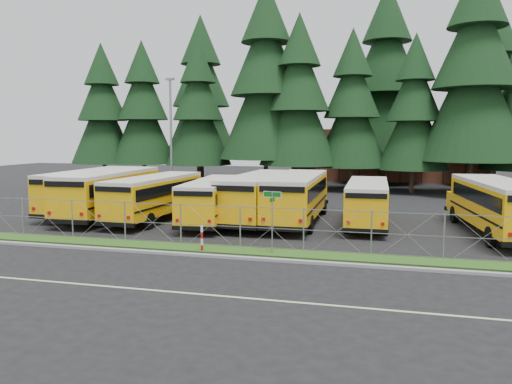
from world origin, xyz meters
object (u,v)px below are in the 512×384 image
(bus_2, at_px, (157,198))
(bus_6, at_px, (367,203))
(bus_1, at_px, (113,194))
(street_sign, at_px, (272,209))
(striped_bollard, at_px, (202,239))
(bus_5, at_px, (298,199))
(bus_3, at_px, (215,201))
(light_standard, at_px, (171,133))
(bus_0, at_px, (95,192))
(bus_4, at_px, (260,198))
(bus_east, at_px, (495,208))

(bus_2, bearing_deg, bus_6, 9.03)
(bus_1, xyz_separation_m, bus_6, (16.08, 1.15, -0.21))
(street_sign, distance_m, striped_bollard, 3.52)
(striped_bollard, bearing_deg, bus_5, 71.21)
(bus_3, distance_m, light_standard, 14.89)
(bus_0, height_order, bus_4, bus_0)
(bus_4, bearing_deg, bus_2, -168.32)
(striped_bollard, xyz_separation_m, light_standard, (-10.03, 19.14, 4.90))
(bus_east, bearing_deg, bus_2, 173.79)
(bus_0, bearing_deg, bus_5, -3.45)
(bus_1, relative_size, bus_4, 1.03)
(bus_5, relative_size, street_sign, 3.99)
(bus_2, bearing_deg, bus_1, 178.00)
(striped_bollard, bearing_deg, bus_0, 141.35)
(bus_east, relative_size, street_sign, 3.96)
(bus_5, xyz_separation_m, bus_east, (10.74, -1.06, -0.01))
(bus_1, height_order, bus_5, bus_1)
(bus_6, xyz_separation_m, light_standard, (-17.05, 10.27, 4.21))
(bus_5, bearing_deg, bus_6, 3.06)
(bus_4, distance_m, striped_bollard, 8.59)
(striped_bollard, bearing_deg, bus_1, 139.58)
(bus_0, bearing_deg, bus_1, -31.94)
(bus_6, relative_size, street_sign, 3.51)
(bus_1, xyz_separation_m, bus_2, (3.29, -0.27, -0.13))
(bus_1, distance_m, light_standard, 12.13)
(bus_east, bearing_deg, bus_6, 162.24)
(bus_3, height_order, striped_bollard, bus_3)
(bus_east, bearing_deg, striped_bollard, -157.59)
(bus_3, relative_size, striped_bollard, 8.31)
(striped_bollard, bearing_deg, light_standard, 117.66)
(bus_0, height_order, bus_6, bus_0)
(bus_0, relative_size, striped_bollard, 9.34)
(street_sign, bearing_deg, light_standard, 125.13)
(bus_1, height_order, bus_6, bus_1)
(bus_2, height_order, bus_5, bus_5)
(bus_0, xyz_separation_m, striped_bollard, (11.11, -8.89, -0.87))
(bus_5, height_order, bus_east, bus_5)
(bus_5, bearing_deg, bus_4, -178.66)
(bus_4, height_order, striped_bollard, bus_4)
(street_sign, bearing_deg, bus_3, 126.34)
(bus_4, relative_size, striped_bollard, 9.24)
(bus_3, distance_m, bus_east, 15.63)
(bus_5, bearing_deg, bus_3, -166.27)
(bus_1, relative_size, bus_5, 1.02)
(bus_1, relative_size, bus_3, 1.15)
(bus_3, height_order, bus_4, bus_4)
(bus_0, relative_size, street_sign, 3.99)
(bus_3, height_order, street_sign, street_sign)
(bus_6, distance_m, light_standard, 20.34)
(striped_bollard, bearing_deg, street_sign, 6.15)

